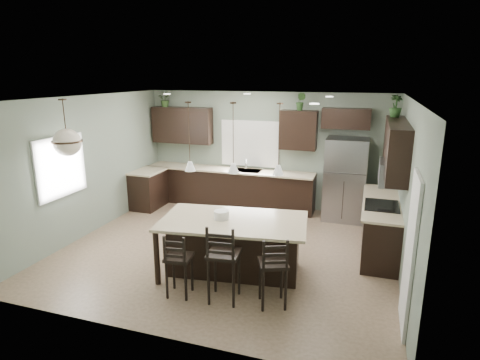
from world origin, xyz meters
name	(u,v)px	position (x,y,z in m)	size (l,w,h in m)	color
ground	(228,248)	(0.00, 0.00, 0.00)	(6.00, 6.00, 0.00)	#9E8466
pantry_door	(410,254)	(2.98, -1.55, 1.02)	(0.04, 0.82, 2.04)	white
window_back	(250,144)	(-0.40, 2.73, 1.55)	(1.35, 0.02, 1.00)	white
window_left	(60,167)	(-2.98, -0.80, 1.55)	(0.02, 1.10, 1.00)	white
left_return_cabs	(148,190)	(-2.70, 1.70, 0.45)	(0.60, 0.90, 0.90)	black
left_return_countertop	(148,171)	(-2.68, 1.70, 0.92)	(0.66, 0.96, 0.04)	beige
back_lower_cabs	(229,188)	(-0.85, 2.45, 0.45)	(4.20, 0.60, 0.90)	black
back_countertop	(229,170)	(-0.85, 2.43, 0.92)	(4.20, 0.66, 0.04)	beige
sink_inset	(247,171)	(-0.40, 2.43, 0.94)	(0.70, 0.45, 0.01)	gray
faucet	(246,165)	(-0.40, 2.40, 1.08)	(0.02, 0.02, 0.28)	silver
back_upper_left	(182,125)	(-2.15, 2.58, 1.95)	(1.55, 0.34, 0.90)	black
back_upper_right	(298,130)	(0.80, 2.58, 1.95)	(0.85, 0.34, 0.90)	black
fridge_header	(346,119)	(1.85, 2.58, 2.25)	(1.05, 0.34, 0.45)	black
right_lower_cabs	(380,226)	(2.70, 0.87, 0.45)	(0.60, 2.35, 0.90)	black
right_countertop	(382,202)	(2.68, 0.87, 0.92)	(0.66, 2.35, 0.04)	beige
cooktop	(382,205)	(2.68, 0.60, 0.94)	(0.58, 0.75, 0.02)	black
wall_oven_front	(363,230)	(2.40, 0.60, 0.45)	(0.01, 0.72, 0.60)	gray
right_upper_cabs	(396,147)	(2.83, 0.87, 1.95)	(0.34, 2.35, 0.90)	black
microwave	(391,173)	(2.78, 0.60, 1.55)	(0.40, 0.75, 0.40)	gray
refrigerator	(345,180)	(1.93, 2.34, 0.93)	(0.90, 0.74, 1.85)	gray
kitchen_island	(234,246)	(0.40, -0.85, 0.46)	(2.33, 1.32, 0.92)	black
serving_dish	(221,215)	(0.20, -0.88, 0.99)	(0.24, 0.24, 0.14)	white
bar_stool_left	(179,264)	(-0.13, -1.77, 0.50)	(0.37, 0.37, 1.00)	black
bar_stool_center	(224,262)	(0.54, -1.69, 0.60)	(0.44, 0.44, 1.19)	black
bar_stool_right	(273,271)	(1.24, -1.61, 0.53)	(0.39, 0.39, 1.07)	black
pendant_left	(189,137)	(-0.29, -0.94, 2.25)	(0.17, 0.17, 1.10)	silver
pendant_center	(233,138)	(0.40, -0.85, 2.25)	(0.17, 0.17, 1.10)	white
pendant_right	(279,139)	(1.09, -0.76, 2.25)	(0.17, 0.17, 1.10)	silver
chandelier	(66,128)	(-2.60, -0.99, 2.31)	(0.52, 0.52, 0.99)	beige
plant_back_left	(165,99)	(-2.58, 2.55, 2.58)	(0.33, 0.29, 0.37)	#2D4920
plant_back_right	(301,101)	(0.84, 2.55, 2.60)	(0.22, 0.18, 0.40)	#2E5525
plant_right_wall	(396,106)	(2.80, 1.66, 2.61)	(0.24, 0.24, 0.42)	#274C21
room_shell	(228,161)	(0.00, 0.00, 1.70)	(6.00, 6.00, 6.00)	slate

